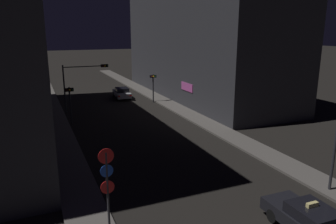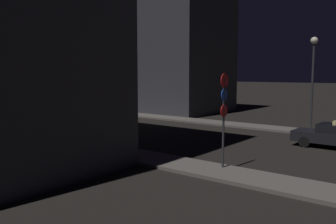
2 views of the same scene
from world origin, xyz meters
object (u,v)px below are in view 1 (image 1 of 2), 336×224
at_px(traffic_light_overhead, 82,77).
at_px(traffic_light_left_kerb, 70,98).
at_px(sign_pole_left, 107,187).
at_px(taxi, 309,220).
at_px(traffic_light_right_kerb, 153,82).
at_px(far_car, 122,93).

relative_size(traffic_light_overhead, traffic_light_left_kerb, 1.44).
relative_size(traffic_light_overhead, sign_pole_left, 1.25).
bearing_deg(traffic_light_left_kerb, traffic_light_overhead, 68.03).
xyz_separation_m(traffic_light_overhead, traffic_light_left_kerb, (-1.91, -4.74, -1.22)).
bearing_deg(taxi, traffic_light_left_kerb, 108.68).
bearing_deg(traffic_light_right_kerb, traffic_light_left_kerb, -150.39).
distance_m(taxi, traffic_light_right_kerb, 28.41).
xyz_separation_m(taxi, far_car, (0.26, 32.22, -0.00)).
height_order(far_car, sign_pole_left, sign_pole_left).
relative_size(taxi, traffic_light_right_kerb, 1.26).
xyz_separation_m(traffic_light_right_kerb, sign_pole_left, (-11.47, -25.47, 0.16)).
bearing_deg(traffic_light_overhead, far_car, 42.81).
distance_m(taxi, sign_pole_left, 8.91).
bearing_deg(far_car, traffic_light_left_kerb, -127.34).
height_order(traffic_light_overhead, traffic_light_left_kerb, traffic_light_overhead).
xyz_separation_m(taxi, traffic_light_left_kerb, (-7.47, 22.09, 1.88)).
xyz_separation_m(far_car, sign_pole_left, (-8.51, -29.52, 1.98)).
xyz_separation_m(far_car, traffic_light_left_kerb, (-7.73, -10.13, 1.88)).
bearing_deg(sign_pole_left, far_car, 73.92).
distance_m(traffic_light_left_kerb, traffic_light_right_kerb, 12.30).
bearing_deg(far_car, sign_pole_left, -106.08).
bearing_deg(traffic_light_right_kerb, far_car, 126.15).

